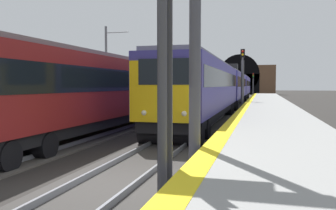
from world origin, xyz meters
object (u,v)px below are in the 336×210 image
railway_signal_mid (242,76)px  railway_signal_far (253,82)px  railway_signal_near (163,25)px  train_main_approaching (230,87)px  catenary_mast_near (107,68)px  train_adjacent_platform (159,87)px

railway_signal_mid → railway_signal_far: size_ratio=1.15×
railway_signal_near → railway_signal_far: size_ratio=1.18×
railway_signal_near → railway_signal_far: railway_signal_near is taller
train_main_approaching → railway_signal_far: bearing=176.6°
train_main_approaching → railway_signal_near: railway_signal_near is taller
railway_signal_mid → railway_signal_near: bearing=0.0°
railway_signal_near → catenary_mast_near: 27.30m
catenary_mast_near → railway_signal_mid: bearing=-81.0°
train_main_approaching → train_adjacent_platform: size_ratio=1.43×
train_main_approaching → railway_signal_near: bearing=2.8°
railway_signal_near → railway_signal_mid: size_ratio=1.03×
railway_signal_near → railway_signal_mid: 26.27m
train_main_approaching → train_adjacent_platform: bearing=-17.6°
railway_signal_mid → catenary_mast_near: catenary_mast_near is taller
railway_signal_mid → train_adjacent_platform: bearing=-46.2°
train_adjacent_platform → railway_signal_far: (46.26, -6.14, 0.75)m
railway_signal_far → catenary_mast_near: bearing=-16.3°
railway_signal_far → catenary_mast_near: (-42.33, 12.41, 1.08)m
catenary_mast_near → train_main_approaching: bearing=-47.1°
train_adjacent_platform → catenary_mast_near: 7.62m
railway_signal_near → train_main_approaching: bearing=-177.0°
railway_signal_near → railway_signal_mid: bearing=-180.0°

